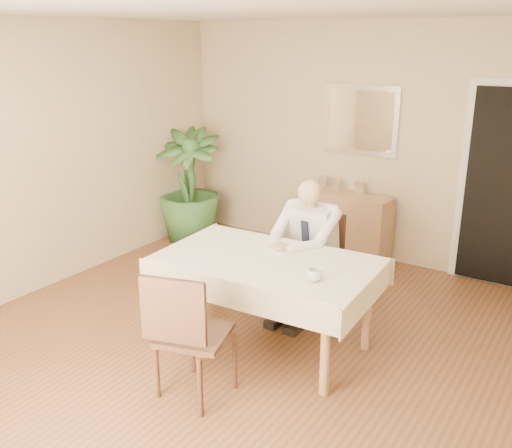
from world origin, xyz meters
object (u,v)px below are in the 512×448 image
Objects in this scene: sideboard at (349,226)px; potted_palm at (189,185)px; dining_table at (267,268)px; chair_near at (186,330)px; seated_man at (303,244)px; coffee_mug at (315,275)px; chair_far at (318,254)px.

sideboard is 2.01m from potted_palm.
chair_near is at bearing -95.95° from dining_table.
coffee_mug is (0.51, -0.76, 0.10)m from seated_man.
dining_table is 0.95m from chair_near.
dining_table is at bearing -77.23° from sideboard.
chair_near is 3.11m from sideboard.
chair_far is 1.21m from coffee_mug.
seated_man is at bearing 71.09° from chair_near.
chair_near reaches higher than coffee_mug.
chair_near is 0.70× the size of potted_palm.
potted_palm is at bearing 139.77° from dining_table.
seated_man is 1.61m from sideboard.
chair_far is at bearing -72.63° from sideboard.
chair_far is 8.13× the size of coffee_mug.
coffee_mug is (0.51, -0.17, 0.13)m from dining_table.
seated_man is 2.41m from potted_palm.
sideboard is 0.68× the size of potted_palm.
chair_near is at bearing -80.12° from sideboard.
potted_palm reaches higher than seated_man.
potted_palm reaches higher than sideboard.
dining_table is at bearing -90.00° from seated_man.
chair_near reaches higher than dining_table.
coffee_mug is 0.08× the size of potted_palm.
potted_palm is (-1.92, -0.51, 0.31)m from sideboard.
dining_table is 1.42× the size of seated_man.
potted_palm is at bearing 159.43° from chair_far.
sideboard is (-0.21, 3.10, -0.17)m from chair_near.
chair_far is at bearing 90.00° from seated_man.
coffee_mug is at bearing -65.67° from sideboard.
dining_table is 1.88× the size of sideboard.
seated_man is 0.93m from coffee_mug.
chair_near is at bearing -91.69° from seated_man.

